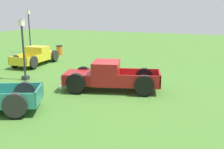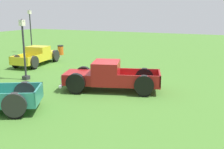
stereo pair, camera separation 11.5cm
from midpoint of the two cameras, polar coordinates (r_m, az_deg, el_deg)
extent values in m
plane|color=#477A2D|center=(15.18, 0.70, -2.92)|extent=(80.00, 80.00, 0.00)
cube|color=maroon|center=(14.88, -6.65, -0.59)|extent=(2.01, 2.00, 0.58)
cube|color=silver|center=(15.09, -9.65, -0.49)|extent=(1.39, 0.51, 0.49)
sphere|color=silver|center=(14.48, -10.29, -0.98)|extent=(0.21, 0.21, 0.21)
sphere|color=silver|center=(15.67, -8.91, 0.16)|extent=(0.21, 0.21, 0.21)
cube|color=maroon|center=(14.53, -1.01, 0.45)|extent=(2.10, 1.85, 1.21)
cube|color=#8C9EA8|center=(14.57, -3.52, 1.54)|extent=(1.46, 0.51, 0.53)
cube|color=maroon|center=(14.53, 6.02, -1.88)|extent=(2.36, 2.65, 0.11)
cube|color=maroon|center=(13.63, 5.98, -1.41)|extent=(0.76, 2.13, 0.58)
cube|color=maroon|center=(15.26, 6.12, 0.18)|extent=(0.76, 2.13, 0.58)
cube|color=maroon|center=(14.46, 10.28, -0.68)|extent=(1.70, 0.62, 0.58)
cylinder|color=black|center=(14.12, -7.46, -2.59)|extent=(0.47, 0.83, 0.80)
cylinder|color=#B7B7BC|center=(14.11, -7.47, -2.60)|extent=(0.34, 0.38, 0.32)
cylinder|color=black|center=(14.07, -7.49, -1.79)|extent=(0.59, 1.05, 1.01)
cylinder|color=black|center=(15.78, -5.87, -0.84)|extent=(0.47, 0.83, 0.80)
cylinder|color=#B7B7BC|center=(15.79, -5.86, -0.84)|extent=(0.34, 0.38, 0.32)
cylinder|color=black|center=(15.74, -5.88, -0.13)|extent=(0.59, 1.05, 1.01)
cylinder|color=black|center=(13.69, 7.04, -3.09)|extent=(0.47, 0.83, 0.80)
cylinder|color=#B7B7BC|center=(13.68, 7.04, -3.10)|extent=(0.34, 0.38, 0.32)
cylinder|color=black|center=(13.63, 7.07, -2.27)|extent=(0.59, 1.05, 1.01)
cylinder|color=black|center=(15.40, 7.07, -1.24)|extent=(0.47, 0.83, 0.80)
cylinder|color=#B7B7BC|center=(15.40, 7.07, -1.23)|extent=(0.34, 0.38, 0.32)
cylinder|color=black|center=(15.35, 7.09, -0.51)|extent=(0.59, 1.05, 1.01)
cube|color=silver|center=(15.18, -9.75, -1.70)|extent=(1.86, 0.69, 0.13)
cube|color=yellow|center=(23.90, -13.50, 4.25)|extent=(1.62, 1.64, 0.53)
cube|color=silver|center=(24.53, -12.61, 4.52)|extent=(0.23, 1.31, 0.44)
sphere|color=silver|center=(24.80, -13.81, 4.61)|extent=(0.19, 0.19, 0.19)
sphere|color=silver|center=(24.22, -11.43, 4.53)|extent=(0.19, 0.19, 0.19)
cube|color=yellow|center=(22.72, -15.28, 4.43)|extent=(1.45, 1.76, 1.11)
cube|color=#8C9EA8|center=(23.18, -14.53, 5.25)|extent=(0.22, 1.38, 0.49)
cube|color=yellow|center=(21.47, -17.54, 2.42)|extent=(2.21, 1.86, 0.10)
cube|color=yellow|center=(21.86, -19.25, 3.31)|extent=(2.01, 0.34, 0.53)
cube|color=yellow|center=(20.99, -15.88, 3.16)|extent=(2.01, 0.34, 0.53)
cube|color=yellow|center=(20.64, -19.14, 2.77)|extent=(0.28, 1.61, 0.53)
cylinder|color=black|center=(24.36, -15.10, 3.69)|extent=(0.75, 0.30, 0.73)
cylinder|color=#B7B7BC|center=(24.37, -15.12, 3.69)|extent=(0.32, 0.27, 0.29)
cylinder|color=black|center=(24.33, -15.13, 4.12)|extent=(0.95, 0.39, 0.92)
cylinder|color=black|center=(23.53, -11.77, 3.55)|extent=(0.75, 0.30, 0.73)
cylinder|color=#B7B7BC|center=(23.53, -11.75, 3.55)|extent=(0.32, 0.27, 0.29)
cylinder|color=black|center=(23.50, -11.79, 3.99)|extent=(0.95, 0.39, 0.92)
cylinder|color=black|center=(21.76, -19.64, 2.27)|extent=(0.75, 0.30, 0.73)
cylinder|color=#B7B7BC|center=(21.77, -19.66, 2.27)|extent=(0.32, 0.27, 0.29)
cylinder|color=black|center=(21.73, -19.68, 2.75)|extent=(0.95, 0.39, 0.92)
cylinder|color=black|center=(20.83, -16.08, 2.06)|extent=(0.75, 0.30, 0.73)
cylinder|color=#B7B7BC|center=(20.83, -16.06, 2.06)|extent=(0.32, 0.27, 0.29)
cylinder|color=black|center=(20.80, -16.12, 2.56)|extent=(0.95, 0.39, 0.92)
cube|color=silver|center=(24.60, -12.53, 3.84)|extent=(0.32, 1.75, 0.12)
cube|color=#2D8475|center=(12.35, -19.77, -5.41)|extent=(2.56, 2.73, 0.10)
cube|color=#2D8475|center=(11.50, -20.98, -5.12)|extent=(1.12, 1.93, 0.57)
cube|color=#2D8475|center=(13.01, -18.94, -2.86)|extent=(1.12, 1.93, 0.57)
cube|color=#2D8475|center=(12.01, -15.10, -3.92)|extent=(1.55, 0.91, 0.57)
cylinder|color=black|center=(11.51, -19.65, -7.03)|extent=(0.58, 0.80, 0.78)
cylinder|color=#B7B7BC|center=(11.50, -19.66, -7.05)|extent=(0.37, 0.39, 0.31)
cylinder|color=black|center=(11.45, -19.73, -6.10)|extent=(0.73, 1.01, 0.99)
cylinder|color=black|center=(13.10, -17.67, -4.43)|extent=(0.58, 0.80, 0.78)
cylinder|color=#B7B7BC|center=(13.11, -17.66, -4.42)|extent=(0.37, 0.39, 0.31)
cylinder|color=black|center=(13.04, -17.73, -3.60)|extent=(0.73, 1.01, 0.99)
cube|color=#2D2D33|center=(29.71, -16.53, 4.79)|extent=(0.36, 0.36, 0.25)
cylinder|color=#2D2D33|center=(29.50, -16.79, 8.61)|extent=(0.12, 0.12, 3.72)
cube|color=#F2EACC|center=(29.42, -17.06, 12.56)|extent=(0.28, 0.28, 0.36)
cone|color=#2D2D33|center=(29.42, -17.08, 12.91)|extent=(0.32, 0.32, 0.14)
cube|color=#2D2D33|center=(17.88, -17.64, -0.64)|extent=(0.36, 0.36, 0.25)
cylinder|color=#2D2D33|center=(17.57, -18.03, 4.71)|extent=(0.12, 0.12, 3.13)
cube|color=#F2EACC|center=(17.42, -18.44, 10.39)|extent=(0.28, 0.28, 0.36)
cone|color=#2D2D33|center=(17.41, -18.49, 10.98)|extent=(0.32, 0.32, 0.14)
cylinder|color=orange|center=(27.27, -10.77, 5.03)|extent=(0.56, 0.56, 0.85)
cylinder|color=black|center=(27.21, -10.82, 6.02)|extent=(0.59, 0.59, 0.10)
camera|label=1|loc=(0.06, -89.77, 0.05)|focal=42.95mm
camera|label=2|loc=(0.06, 90.23, -0.05)|focal=42.95mm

